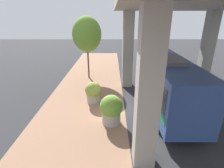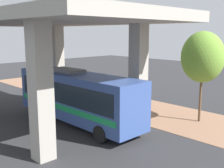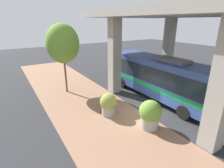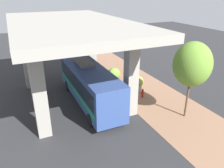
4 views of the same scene
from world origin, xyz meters
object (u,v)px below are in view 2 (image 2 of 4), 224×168
(bus, at_px, (77,95))
(fire_hydrant, at_px, (139,107))
(street_tree_near, at_px, (203,57))
(planter_front, at_px, (93,94))
(planter_middle, at_px, (127,98))

(bus, distance_m, fire_hydrant, 5.35)
(bus, bearing_deg, fire_hydrant, 166.01)
(fire_hydrant, height_order, street_tree_near, street_tree_near)
(planter_front, bearing_deg, fire_hydrant, 104.68)
(fire_hydrant, xyz_separation_m, planter_front, (1.10, -4.18, 0.50))
(fire_hydrant, bearing_deg, street_tree_near, 106.93)
(planter_middle, bearing_deg, planter_front, -63.29)
(fire_hydrant, height_order, planter_front, planter_front)
(bus, height_order, planter_front, bus)
(street_tree_near, bearing_deg, planter_front, -74.16)
(bus, bearing_deg, street_tree_near, 138.27)
(planter_front, distance_m, street_tree_near, 9.58)
(bus, relative_size, planter_middle, 6.38)
(planter_front, height_order, street_tree_near, street_tree_near)
(planter_front, relative_size, planter_middle, 1.11)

